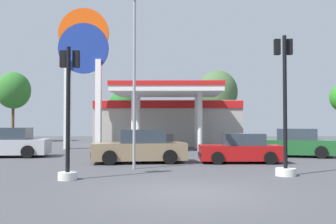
{
  "coord_description": "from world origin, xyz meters",
  "views": [
    {
      "loc": [
        -0.41,
        -10.26,
        1.88
      ],
      "look_at": [
        -0.73,
        12.98,
        2.59
      ],
      "focal_mm": 40.07,
      "sensor_mm": 36.0,
      "label": 1
    }
  ],
  "objects": [
    {
      "name": "car_1",
      "position": [
        -2.02,
        7.67,
        0.72
      ],
      "size": [
        4.66,
        2.53,
        1.59
      ],
      "color": "black",
      "rests_on": "ground"
    },
    {
      "name": "station_pole_sign",
      "position": [
        -7.05,
        17.19,
        6.51
      ],
      "size": [
        3.75,
        0.56,
        10.43
      ],
      "color": "white",
      "rests_on": "ground"
    },
    {
      "name": "tree_2",
      "position": [
        4.11,
        27.82,
        5.06
      ],
      "size": [
        4.06,
        4.06,
        7.29
      ],
      "color": "brown",
      "rests_on": "ground"
    },
    {
      "name": "tree_1",
      "position": [
        -5.5,
        27.89,
        3.69
      ],
      "size": [
        3.03,
        3.03,
        5.22
      ],
      "color": "brown",
      "rests_on": "ground"
    },
    {
      "name": "traffic_signal_1",
      "position": [
        3.63,
        3.33,
        1.93
      ],
      "size": [
        0.73,
        0.73,
        5.07
      ],
      "color": "silver",
      "rests_on": "ground"
    },
    {
      "name": "car_2",
      "position": [
        6.43,
        11.13,
        0.72
      ],
      "size": [
        4.73,
        2.86,
        1.58
      ],
      "color": "black",
      "rests_on": "ground"
    },
    {
      "name": "ground_plane",
      "position": [
        0.0,
        0.0,
        0.0
      ],
      "size": [
        90.0,
        90.0,
        0.0
      ],
      "primitive_type": "plane",
      "color": "#47474C",
      "rests_on": "ground"
    },
    {
      "name": "tree_0",
      "position": [
        -16.72,
        27.61,
        5.24
      ],
      "size": [
        3.45,
        3.45,
        7.14
      ],
      "color": "brown",
      "rests_on": "ground"
    },
    {
      "name": "car_0",
      "position": [
        -9.74,
        10.63,
        0.74
      ],
      "size": [
        4.78,
        2.5,
        1.64
      ],
      "color": "black",
      "rests_on": "ground"
    },
    {
      "name": "corner_streetlamp",
      "position": [
        -2.04,
        5.08,
        4.28
      ],
      "size": [
        0.24,
        1.48,
        7.16
      ],
      "color": "gray",
      "rests_on": "ground"
    },
    {
      "name": "gas_station",
      "position": [
        -0.84,
        22.22,
        2.09
      ],
      "size": [
        12.02,
        12.78,
        4.6
      ],
      "color": "#ADA89E",
      "rests_on": "ground"
    },
    {
      "name": "car_3",
      "position": [
        2.83,
        7.73,
        0.63
      ],
      "size": [
        3.94,
        1.86,
        1.4
      ],
      "color": "black",
      "rests_on": "ground"
    },
    {
      "name": "traffic_signal_0",
      "position": [
        -3.94,
        2.28,
        1.92
      ],
      "size": [
        0.65,
        0.67,
        4.46
      ],
      "color": "silver",
      "rests_on": "ground"
    }
  ]
}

